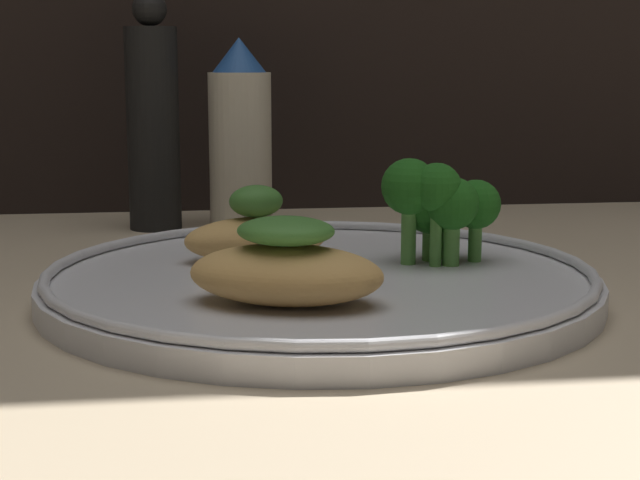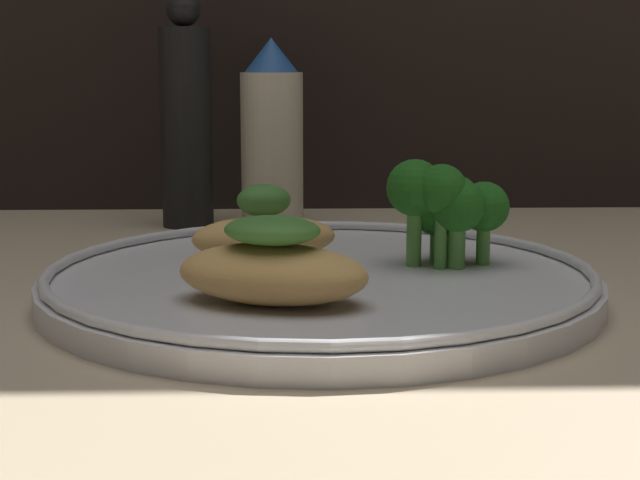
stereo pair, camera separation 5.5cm
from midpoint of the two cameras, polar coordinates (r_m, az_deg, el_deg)
ground_plane at (r=56.08cm, az=2.83°, el=-3.95°), size 180.00×180.00×1.00cm
plate at (r=55.73cm, az=2.84°, el=-2.46°), size 31.63×31.63×2.00cm
grilled_meat_front at (r=48.76cm, az=0.45°, el=-1.66°), size 11.17×8.64×4.42cm
grilled_meat_middle at (r=59.75cm, az=-0.64°, el=0.42°), size 9.58×6.20×4.59cm
broccoli_bunch at (r=58.42cm, az=10.04°, el=2.17°), size 7.34×5.21×6.35cm
sauce_bottle at (r=79.61cm, az=-0.82°, el=6.00°), size 5.05×5.05×15.18cm
pepper_grinder at (r=79.72cm, az=-5.83°, el=6.92°), size 4.15×4.15×18.67cm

